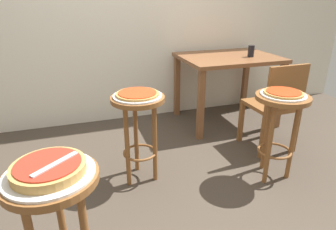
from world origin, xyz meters
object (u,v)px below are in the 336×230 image
Objects in this scene: cup_near_edge at (251,51)px; pizza_middle at (284,93)px; stool_foreground at (56,209)px; pizza_server_knife at (55,164)px; serving_plate_foreground at (50,174)px; stool_middle at (280,118)px; serving_plate_middle at (283,95)px; serving_plate_leftside at (137,96)px; wooden_chair at (275,104)px; stool_leftside at (138,119)px; pizza_foreground at (49,168)px; pizza_leftside at (137,94)px; dining_table at (228,66)px.

pizza_middle is at bearing -110.20° from cup_near_edge.
pizza_server_knife is at bearing -33.69° from stool_foreground.
stool_middle is at bearing 19.31° from serving_plate_foreground.
serving_plate_middle is 0.02m from pizza_middle.
stool_foreground is 1.06m from serving_plate_leftside.
serving_plate_middle is at bearing -124.08° from wooden_chair.
stool_leftside is at bearing 163.19° from serving_plate_middle.
pizza_foreground is 1.70m from serving_plate_middle.
wooden_chair reaches higher than pizza_foreground.
stool_foreground is at bearing 90.00° from pizza_foreground.
pizza_leftside is 1.60m from cup_near_edge.
dining_table is (0.18, 1.16, 0.13)m from stool_middle.
serving_plate_middle is 1.68m from pizza_server_knife.
serving_plate_middle is (1.61, 0.56, -0.03)m from pizza_foreground.
pizza_middle is 1.18m from dining_table.
pizza_foreground is 0.29× the size of dining_table.
wooden_chair reaches higher than stool_leftside.
stool_leftside is 1.94× the size of serving_plate_leftside.
serving_plate_foreground is 1.70m from pizza_middle.
serving_plate_middle reaches higher than stool_leftside.
pizza_server_knife is at bearing -135.27° from dining_table.
serving_plate_middle is at bearing -16.81° from serving_plate_leftside.
pizza_foreground reaches higher than serving_plate_middle.
serving_plate_leftside reaches higher than stool_foreground.
stool_middle and stool_leftside have the same top height.
stool_middle is 1.18m from dining_table.
pizza_foreground is at bearing -123.11° from serving_plate_leftside.
stool_leftside is (0.57, 0.88, 0.00)m from stool_foreground.
dining_table is 2.48m from pizza_server_knife.
serving_plate_leftside is at bearing 163.19° from stool_middle.
stool_foreground is 0.67× the size of dining_table.
cup_near_edge is 2.55m from pizza_server_knife.
cup_near_edge reaches higher than stool_middle.
pizza_middle is at bearing -16.81° from pizza_leftside.
dining_table is at bearing 81.04° from pizza_middle.
stool_leftside is 3.20× the size of pizza_server_knife.
pizza_server_knife is (0.03, -0.02, 0.24)m from stool_foreground.
dining_table is 1.23× the size of wooden_chair.
stool_middle is 1.15m from cup_near_edge.
serving_plate_foreground is 1.05m from serving_plate_leftside.
pizza_middle is 1.08m from serving_plate_leftside.
serving_plate_middle is 0.32× the size of dining_table.
stool_middle is at bearing -90.00° from serving_plate_middle.
cup_near_edge reaches higher than pizza_leftside.
pizza_foreground is 0.92× the size of serving_plate_middle.
dining_table reaches higher than stool_middle.
stool_leftside is (0.57, 0.88, -0.19)m from serving_plate_foreground.
stool_foreground is 2.21× the size of pizza_leftside.
pizza_leftside is at bearing 56.89° from pizza_foreground.
wooden_chair is (1.30, 0.08, -0.24)m from serving_plate_leftside.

